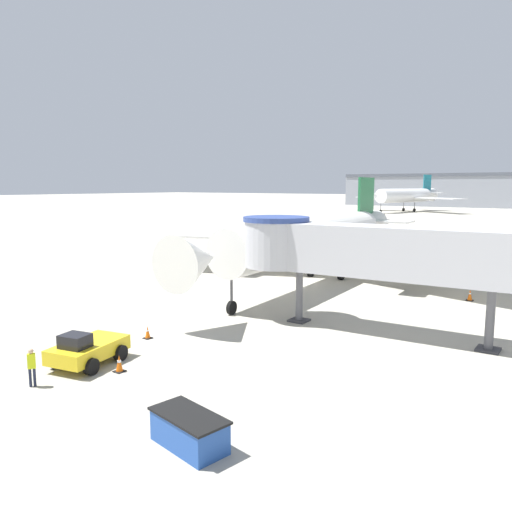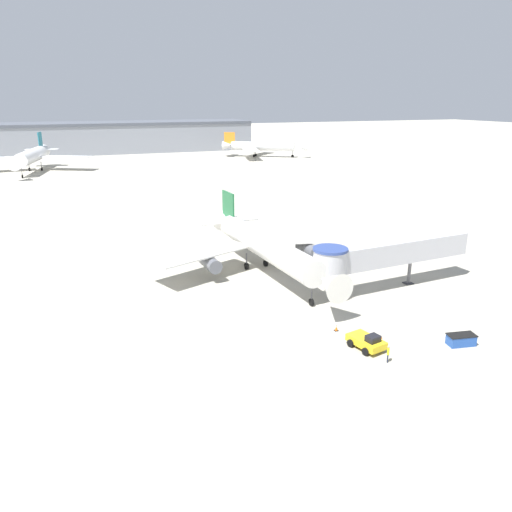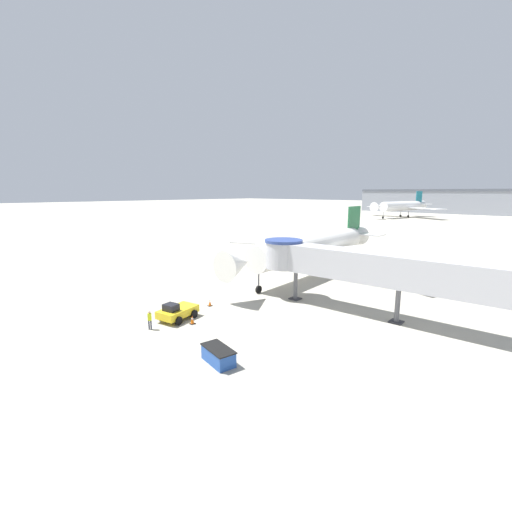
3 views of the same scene
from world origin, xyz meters
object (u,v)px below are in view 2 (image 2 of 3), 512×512
(service_container_blue, at_px, (461,340))
(background_jet_teal_tail, at_px, (32,156))
(ground_crew_marshaller, at_px, (388,353))
(traffic_cone_apron_front, at_px, (382,340))
(background_jet_orange_tail, at_px, (261,146))
(pushback_tug_yellow, at_px, (367,341))
(traffic_cone_near_nose, at_px, (336,328))
(traffic_cone_starboard_wing, at_px, (341,259))
(jet_bridge, at_px, (383,253))
(main_airplane, at_px, (263,245))

(service_container_blue, distance_m, background_jet_teal_tail, 150.54)
(service_container_blue, xyz_separation_m, ground_crew_marshaller, (-8.63, -0.16, 0.39))
(traffic_cone_apron_front, xyz_separation_m, background_jet_orange_tail, (50.37, 154.75, 3.89))
(pushback_tug_yellow, bearing_deg, background_jet_orange_tail, 59.85)
(traffic_cone_apron_front, bearing_deg, pushback_tug_yellow, -171.99)
(traffic_cone_apron_front, distance_m, background_jet_teal_tail, 145.84)
(traffic_cone_near_nose, bearing_deg, traffic_cone_apron_front, -57.46)
(traffic_cone_near_nose, height_order, traffic_cone_starboard_wing, traffic_cone_starboard_wing)
(traffic_cone_near_nose, bearing_deg, jet_bridge, 36.31)
(traffic_cone_starboard_wing, xyz_separation_m, background_jet_teal_tail, (-44.30, 117.72, 4.74))
(pushback_tug_yellow, relative_size, traffic_cone_starboard_wing, 4.81)
(background_jet_teal_tail, bearing_deg, traffic_cone_apron_front, -64.28)
(service_container_blue, distance_m, traffic_cone_near_nose, 12.02)
(jet_bridge, height_order, traffic_cone_starboard_wing, jet_bridge)
(jet_bridge, height_order, service_container_blue, jet_bridge)
(jet_bridge, bearing_deg, traffic_cone_apron_front, -128.47)
(background_jet_teal_tail, distance_m, background_jet_orange_tail, 85.94)
(traffic_cone_apron_front, relative_size, traffic_cone_starboard_wing, 0.92)
(service_container_blue, bearing_deg, ground_crew_marshaller, -178.92)
(jet_bridge, distance_m, background_jet_orange_tail, 148.45)
(jet_bridge, xyz_separation_m, traffic_cone_apron_front, (-8.49, -12.33, -4.34))
(main_airplane, relative_size, ground_crew_marshaller, 20.49)
(jet_bridge, distance_m, traffic_cone_near_nose, 14.50)
(pushback_tug_yellow, bearing_deg, traffic_cone_near_nose, 87.87)
(main_airplane, xyz_separation_m, background_jet_orange_tail, (53.14, 131.19, 0.38))
(service_container_blue, distance_m, background_jet_orange_tail, 163.66)
(traffic_cone_near_nose, bearing_deg, main_airplane, 90.38)
(traffic_cone_near_nose, bearing_deg, ground_crew_marshaller, -82.06)
(traffic_cone_near_nose, distance_m, background_jet_orange_tail, 159.71)
(ground_crew_marshaller, bearing_deg, traffic_cone_near_nose, 41.58)
(service_container_blue, bearing_deg, jet_bridge, 84.47)
(traffic_cone_apron_front, height_order, traffic_cone_starboard_wing, traffic_cone_starboard_wing)
(main_airplane, height_order, ground_crew_marshaller, main_airplane)
(background_jet_teal_tail, height_order, background_jet_orange_tail, background_jet_teal_tail)
(service_container_blue, relative_size, background_jet_teal_tail, 0.08)
(main_airplane, xyz_separation_m, traffic_cone_starboard_wing, (12.52, 0.32, -3.48))
(jet_bridge, bearing_deg, background_jet_orange_tail, 69.70)
(traffic_cone_starboard_wing, xyz_separation_m, background_jet_orange_tail, (40.62, 130.87, 3.86))
(ground_crew_marshaller, xyz_separation_m, background_jet_teal_tail, (-32.93, 144.78, 4.19))
(ground_crew_marshaller, relative_size, background_jet_teal_tail, 0.04)
(pushback_tug_yellow, xyz_separation_m, ground_crew_marshaller, (0.29, -2.91, 0.19))
(pushback_tug_yellow, relative_size, ground_crew_marshaller, 2.41)
(traffic_cone_near_nose, height_order, background_jet_orange_tail, background_jet_orange_tail)
(traffic_cone_starboard_wing, bearing_deg, traffic_cone_near_nose, -122.14)
(traffic_cone_near_nose, xyz_separation_m, traffic_cone_apron_front, (2.64, -4.15, 0.03))
(service_container_blue, bearing_deg, main_airplane, 110.21)
(pushback_tug_yellow, bearing_deg, traffic_cone_apron_front, -3.50)
(pushback_tug_yellow, xyz_separation_m, background_jet_orange_tail, (52.29, 155.02, 3.50))
(main_airplane, relative_size, service_container_blue, 11.43)
(traffic_cone_apron_front, relative_size, ground_crew_marshaller, 0.46)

